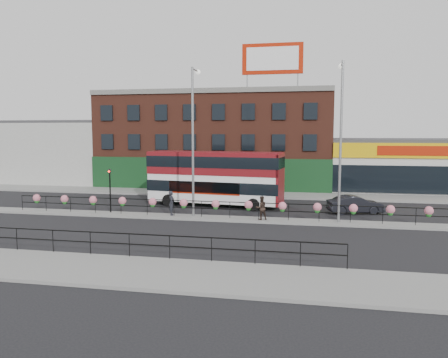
% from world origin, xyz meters
% --- Properties ---
extents(ground, '(120.00, 120.00, 0.00)m').
position_xyz_m(ground, '(0.00, 0.00, 0.00)').
color(ground, black).
rests_on(ground, ground).
extents(south_pavement, '(60.00, 4.00, 0.15)m').
position_xyz_m(south_pavement, '(0.00, -12.00, 0.07)').
color(south_pavement, gray).
rests_on(south_pavement, ground).
extents(north_pavement, '(60.00, 4.00, 0.15)m').
position_xyz_m(north_pavement, '(0.00, 12.00, 0.07)').
color(north_pavement, gray).
rests_on(north_pavement, ground).
extents(median, '(60.00, 1.60, 0.15)m').
position_xyz_m(median, '(0.00, 0.00, 0.07)').
color(median, gray).
rests_on(median, ground).
extents(yellow_line_inner, '(60.00, 0.10, 0.01)m').
position_xyz_m(yellow_line_inner, '(0.00, -9.70, 0.01)').
color(yellow_line_inner, gold).
rests_on(yellow_line_inner, ground).
extents(yellow_line_outer, '(60.00, 0.10, 0.01)m').
position_xyz_m(yellow_line_outer, '(0.00, -9.88, 0.01)').
color(yellow_line_outer, gold).
rests_on(yellow_line_outer, ground).
extents(brick_building, '(25.00, 12.21, 10.30)m').
position_xyz_m(brick_building, '(-4.00, 19.96, 5.13)').
color(brick_building, brown).
rests_on(brick_building, ground).
extents(supermarket, '(15.00, 12.25, 5.30)m').
position_xyz_m(supermarket, '(16.00, 19.90, 2.65)').
color(supermarket, silver).
rests_on(supermarket, ground).
extents(warehouse_west, '(15.50, 12.00, 7.30)m').
position_xyz_m(warehouse_west, '(-24.25, 20.00, 3.65)').
color(warehouse_west, '#ADADA8').
rests_on(warehouse_west, ground).
extents(billboard, '(6.00, 0.29, 4.40)m').
position_xyz_m(billboard, '(2.50, 14.99, 13.18)').
color(billboard, '#A71B04').
rests_on(billboard, brick_building).
extents(median_railing, '(30.04, 0.56, 1.23)m').
position_xyz_m(median_railing, '(-0.00, 0.00, 1.05)').
color(median_railing, black).
rests_on(median_railing, median).
extents(south_railing, '(20.04, 0.05, 1.12)m').
position_xyz_m(south_railing, '(-2.00, -10.10, 0.96)').
color(south_railing, black).
rests_on(south_railing, south_pavement).
extents(double_decker_bus, '(11.21, 3.91, 4.44)m').
position_xyz_m(double_decker_bus, '(-1.18, 5.29, 2.73)').
color(double_decker_bus, white).
rests_on(double_decker_bus, ground).
extents(car, '(3.41, 4.74, 1.33)m').
position_xyz_m(car, '(9.70, 4.20, 0.67)').
color(car, black).
rests_on(car, ground).
extents(pedestrian_a, '(0.88, 0.80, 1.72)m').
position_xyz_m(pedestrian_a, '(-3.24, 0.18, 1.01)').
color(pedestrian_a, '#21222A').
rests_on(pedestrian_a, median).
extents(pedestrian_b, '(1.25, 1.21, 1.60)m').
position_xyz_m(pedestrian_b, '(3.18, -0.19, 0.95)').
color(pedestrian_b, '#2D201A').
rests_on(pedestrian_b, median).
extents(lamp_column_west, '(0.37, 1.81, 10.31)m').
position_xyz_m(lamp_column_west, '(-1.65, 0.46, 6.26)').
color(lamp_column_west, gray).
rests_on(lamp_column_west, median).
extents(lamp_column_east, '(0.37, 1.83, 10.42)m').
position_xyz_m(lamp_column_east, '(8.25, 0.32, 6.33)').
color(lamp_column_east, gray).
rests_on(lamp_column_east, median).
extents(traffic_light_median, '(0.15, 0.28, 3.65)m').
position_xyz_m(traffic_light_median, '(-8.00, 0.39, 2.47)').
color(traffic_light_median, black).
rests_on(traffic_light_median, median).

